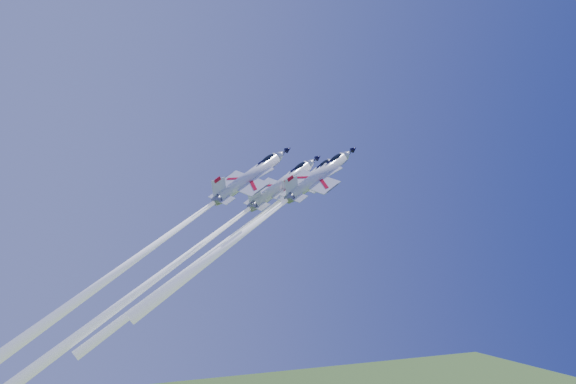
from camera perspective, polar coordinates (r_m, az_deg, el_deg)
name	(u,v)px	position (r m, az deg, el deg)	size (l,w,h in m)	color
jet_lead	(229,239)	(115.16, -5.26, -4.21)	(44.26, 17.80, 40.65)	silver
jet_left	(190,253)	(114.06, -8.70, -5.37)	(49.96, 19.74, 45.65)	silver
jet_right	(260,221)	(106.04, -2.52, -2.56)	(36.85, 13.32, 32.82)	silver
jet_slot	(164,238)	(106.62, -10.94, -4.05)	(44.22, 16.93, 40.03)	silver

